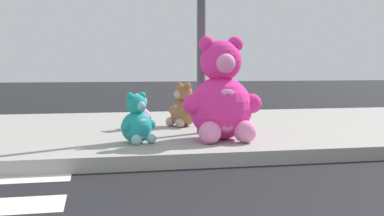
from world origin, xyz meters
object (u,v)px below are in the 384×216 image
plush_pink_large (221,99)px  plush_lavender (139,115)px  plush_brown (183,109)px  sign_pole (201,0)px  plush_teal (137,123)px

plush_pink_large → plush_lavender: (-0.85, 1.18, -0.29)m
plush_pink_large → plush_brown: 1.37m
sign_pole → plush_pink_large: bearing=-79.2°
sign_pole → plush_lavender: bearing=141.5°
sign_pole → plush_lavender: 1.78m
plush_teal → plush_lavender: 1.22m
plush_lavender → plush_pink_large: bearing=-54.0°
plush_pink_large → plush_teal: size_ratio=2.12×
plush_pink_large → plush_teal: (-0.99, -0.03, -0.26)m
sign_pole → plush_teal: 1.82m
plush_brown → plush_pink_large: bearing=-80.7°
plush_pink_large → plush_brown: (-0.22, 1.33, -0.23)m
plush_lavender → plush_brown: bearing=13.8°
sign_pole → plush_brown: (-0.11, 0.75, -1.45)m
sign_pole → plush_pink_large: 1.35m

